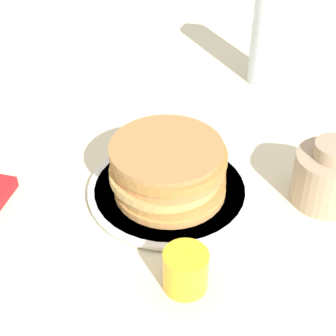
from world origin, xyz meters
The scene contains 6 objects.
ground_plane centered at (0.00, 0.00, 0.00)m, with size 4.00×4.00×0.00m, color beige.
plate centered at (0.00, -0.03, 0.01)m, with size 0.27×0.27×0.01m.
pancake_stack centered at (0.00, -0.03, 0.05)m, with size 0.19×0.19×0.08m.
juice_glass centered at (0.01, -0.22, 0.03)m, with size 0.06×0.06×0.06m.
cream_jug centered at (0.25, -0.05, 0.05)m, with size 0.11×0.11×0.11m.
water_bottle_near centered at (0.22, 0.34, 0.12)m, with size 0.07×0.07×0.25m.
Camera 1 is at (-0.03, -0.73, 0.62)m, focal length 60.00 mm.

